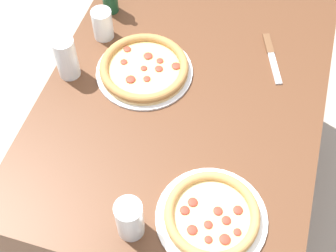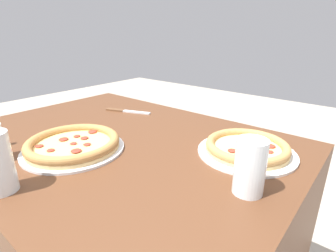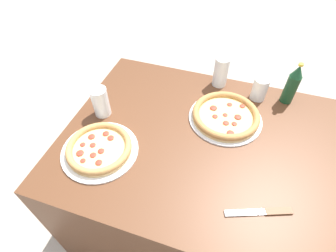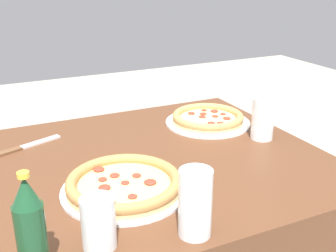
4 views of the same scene
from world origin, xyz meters
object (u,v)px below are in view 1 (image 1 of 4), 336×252
at_px(pizza_pepperoni, 212,216).
at_px(glass_cola, 103,25).
at_px(glass_red_wine, 130,220).
at_px(pizza_margherita, 144,68).
at_px(glass_lemonade, 67,60).
at_px(knife, 271,56).

bearing_deg(pizza_pepperoni, glass_cola, -137.10).
xyz_separation_m(glass_red_wine, glass_cola, (-0.68, -0.34, -0.01)).
bearing_deg(pizza_margherita, glass_lemonade, -72.73).
bearing_deg(glass_cola, pizza_pepperoni, 42.90).
xyz_separation_m(pizza_margherita, glass_cola, (-0.13, -0.20, 0.03)).
xyz_separation_m(pizza_pepperoni, glass_lemonade, (-0.38, -0.59, 0.05)).
bearing_deg(glass_lemonade, pizza_pepperoni, 57.12).
bearing_deg(glass_lemonade, pizza_margherita, 107.27).
height_order(glass_red_wine, glass_cola, glass_red_wine).
height_order(glass_red_wine, glass_lemonade, glass_lemonade).
height_order(pizza_margherita, pizza_pepperoni, pizza_margherita).
xyz_separation_m(pizza_pepperoni, knife, (-0.65, 0.06, -0.02)).
relative_size(pizza_margherita, glass_lemonade, 2.13).
bearing_deg(knife, glass_red_wine, -19.56).
bearing_deg(pizza_margherita, glass_cola, -122.74).
distance_m(glass_red_wine, glass_lemonade, 0.61).
distance_m(pizza_margherita, glass_cola, 0.23).
relative_size(pizza_pepperoni, glass_cola, 2.76).
relative_size(pizza_margherita, glass_red_wine, 2.35).
bearing_deg(glass_red_wine, pizza_margherita, -165.57).
distance_m(pizza_pepperoni, glass_cola, 0.80).
bearing_deg(pizza_pepperoni, glass_red_wine, -65.60).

